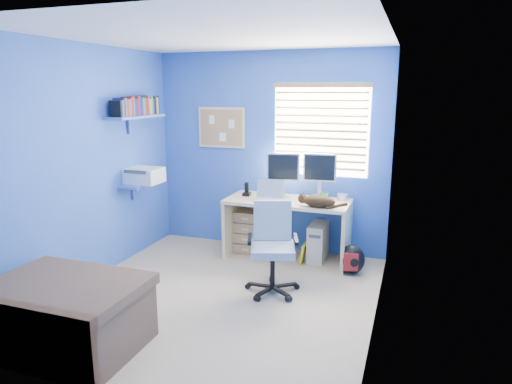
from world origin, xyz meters
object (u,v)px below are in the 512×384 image
(desk, at_px, (287,229))
(tower_pc, at_px, (318,241))
(laptop, at_px, (267,192))
(office_chair, at_px, (272,259))
(cat, at_px, (319,201))

(desk, distance_m, tower_pc, 0.40)
(laptop, height_order, office_chair, laptop)
(desk, height_order, laptop, laptop)
(desk, bearing_deg, cat, -27.46)
(tower_pc, distance_m, office_chair, 1.07)
(desk, height_order, office_chair, office_chair)
(laptop, distance_m, cat, 0.66)
(laptop, height_order, tower_pc, laptop)
(desk, xyz_separation_m, office_chair, (0.10, -0.94, -0.03))
(laptop, xyz_separation_m, tower_pc, (0.59, 0.22, -0.62))
(cat, height_order, office_chair, office_chair)
(desk, xyz_separation_m, cat, (0.42, -0.22, 0.44))
(desk, height_order, tower_pc, desk)
(desk, distance_m, cat, 0.64)
(laptop, bearing_deg, office_chair, -67.25)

